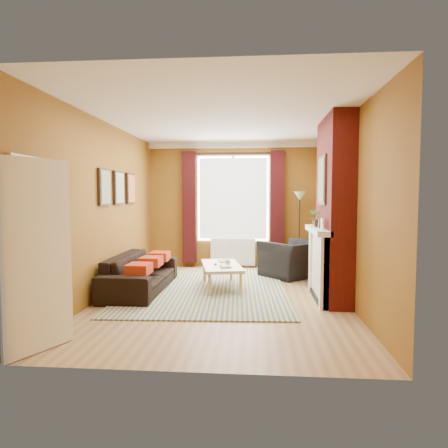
% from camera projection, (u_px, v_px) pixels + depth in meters
% --- Properties ---
extents(ground, '(5.50, 5.50, 0.00)m').
position_uv_depth(ground, '(223.00, 297.00, 6.37)').
color(ground, olive).
rests_on(ground, ground).
extents(room_walls, '(3.82, 5.54, 2.83)m').
position_uv_depth(room_walls, '(262.00, 210.00, 6.49)').
color(room_walls, brown).
rests_on(room_walls, ground).
extents(striped_rug, '(2.87, 3.86, 0.02)m').
position_uv_depth(striped_rug, '(206.00, 288.00, 6.97)').
color(striped_rug, '#32538B').
rests_on(striped_rug, ground).
extents(sofa, '(0.84, 2.13, 0.62)m').
position_uv_depth(sofa, '(141.00, 273.00, 6.76)').
color(sofa, black).
rests_on(sofa, ground).
extents(armchair, '(1.47, 1.46, 0.72)m').
position_uv_depth(armchair, '(293.00, 259.00, 7.94)').
color(armchair, black).
rests_on(armchair, ground).
extents(coffee_table, '(0.87, 1.36, 0.42)m').
position_uv_depth(coffee_table, '(221.00, 267.00, 6.94)').
color(coffee_table, tan).
rests_on(coffee_table, ground).
extents(wicker_stool, '(0.41, 0.41, 0.39)m').
position_uv_depth(wicker_stool, '(267.00, 261.00, 8.68)').
color(wicker_stool, olive).
rests_on(wicker_stool, ground).
extents(floor_lamp, '(0.29, 0.29, 1.70)m').
position_uv_depth(floor_lamp, '(300.00, 208.00, 8.45)').
color(floor_lamp, black).
rests_on(floor_lamp, ground).
extents(book_a, '(0.24, 0.28, 0.02)m').
position_uv_depth(book_a, '(220.00, 267.00, 6.66)').
color(book_a, '#999999').
rests_on(book_a, coffee_table).
extents(book_b, '(0.25, 0.31, 0.02)m').
position_uv_depth(book_b, '(219.00, 261.00, 7.22)').
color(book_b, '#999999').
rests_on(book_b, coffee_table).
extents(mug, '(0.11, 0.11, 0.09)m').
position_uv_depth(mug, '(228.00, 262.00, 6.88)').
color(mug, '#999999').
rests_on(mug, coffee_table).
extents(tv_remote, '(0.05, 0.15, 0.02)m').
position_uv_depth(tv_remote, '(216.00, 264.00, 6.93)').
color(tv_remote, '#242426').
rests_on(tv_remote, coffee_table).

